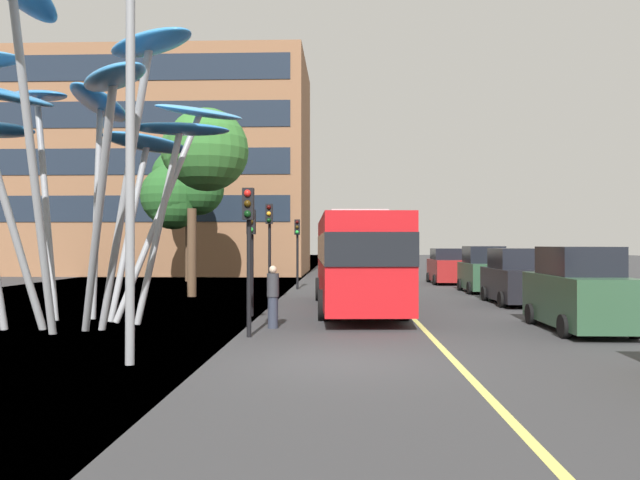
# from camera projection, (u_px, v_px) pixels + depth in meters

# --- Properties ---
(ground) EXTENTS (120.00, 240.00, 0.10)m
(ground) POSITION_uv_depth(u_px,v_px,m) (303.00, 363.00, 12.55)
(ground) COLOR #38383A
(red_bus) EXTENTS (3.23, 11.54, 3.52)m
(red_bus) POSITION_uv_depth(u_px,v_px,m) (356.00, 256.00, 22.27)
(red_bus) COLOR red
(red_bus) RESTS_ON ground
(leaf_sculpture) EXTENTS (10.23, 10.61, 8.88)m
(leaf_sculpture) POSITION_uv_depth(u_px,v_px,m) (73.00, 110.00, 17.77)
(leaf_sculpture) COLOR #9EA0A5
(leaf_sculpture) RESTS_ON ground
(traffic_light_kerb_near) EXTENTS (0.28, 0.42, 3.78)m
(traffic_light_kerb_near) POSITION_uv_depth(u_px,v_px,m) (248.00, 230.00, 15.62)
(traffic_light_kerb_near) COLOR black
(traffic_light_kerb_near) RESTS_ON ground
(traffic_light_kerb_far) EXTENTS (0.28, 0.42, 3.49)m
(traffic_light_kerb_far) POSITION_uv_depth(u_px,v_px,m) (251.00, 239.00, 20.14)
(traffic_light_kerb_far) COLOR black
(traffic_light_kerb_far) RESTS_ON ground
(traffic_light_island_mid) EXTENTS (0.28, 0.42, 3.98)m
(traffic_light_island_mid) POSITION_uv_depth(u_px,v_px,m) (269.00, 231.00, 24.82)
(traffic_light_island_mid) COLOR black
(traffic_light_island_mid) RESTS_ON ground
(traffic_light_opposite) EXTENTS (0.28, 0.42, 3.64)m
(traffic_light_opposite) POSITION_uv_depth(u_px,v_px,m) (297.00, 239.00, 32.14)
(traffic_light_opposite) COLOR black
(traffic_light_opposite) RESTS_ON ground
(car_parked_mid) EXTENTS (1.93, 4.44, 2.30)m
(car_parked_mid) POSITION_uv_depth(u_px,v_px,m) (578.00, 291.00, 16.84)
(car_parked_mid) COLOR #2D5138
(car_parked_mid) RESTS_ON ground
(car_parked_far) EXTENTS (2.01, 4.41, 2.20)m
(car_parked_far) POSITION_uv_depth(u_px,v_px,m) (516.00, 278.00, 24.27)
(car_parked_far) COLOR black
(car_parked_far) RESTS_ON ground
(car_side_street) EXTENTS (2.01, 3.85, 2.26)m
(car_side_street) POSITION_uv_depth(u_px,v_px,m) (483.00, 271.00, 30.09)
(car_side_street) COLOR #2D5138
(car_side_street) RESTS_ON ground
(car_far_side) EXTENTS (1.95, 4.27, 2.10)m
(car_far_side) POSITION_uv_depth(u_px,v_px,m) (446.00, 267.00, 36.72)
(car_far_side) COLOR maroon
(car_far_side) RESTS_ON ground
(street_lamp) EXTENTS (1.38, 0.44, 7.63)m
(street_lamp) POSITION_uv_depth(u_px,v_px,m) (145.00, 119.00, 12.11)
(street_lamp) COLOR gray
(street_lamp) RESTS_ON ground
(tree_pavement_near) EXTENTS (4.10, 4.05, 8.60)m
(tree_pavement_near) POSITION_uv_depth(u_px,v_px,m) (204.00, 151.00, 28.52)
(tree_pavement_near) COLOR brown
(tree_pavement_near) RESTS_ON ground
(tree_pavement_far) EXTENTS (5.08, 5.38, 8.48)m
(tree_pavement_far) POSITION_uv_depth(u_px,v_px,m) (178.00, 190.00, 38.50)
(tree_pavement_far) COLOR brown
(tree_pavement_far) RESTS_ON ground
(pedestrian) EXTENTS (0.34, 0.34, 1.76)m
(pedestrian) POSITION_uv_depth(u_px,v_px,m) (273.00, 297.00, 17.36)
(pedestrian) COLOR #2D3342
(pedestrian) RESTS_ON ground
(backdrop_building) EXTENTS (25.72, 11.93, 16.85)m
(backdrop_building) POSITION_uv_depth(u_px,v_px,m) (148.00, 169.00, 50.01)
(backdrop_building) COLOR #8E6042
(backdrop_building) RESTS_ON ground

